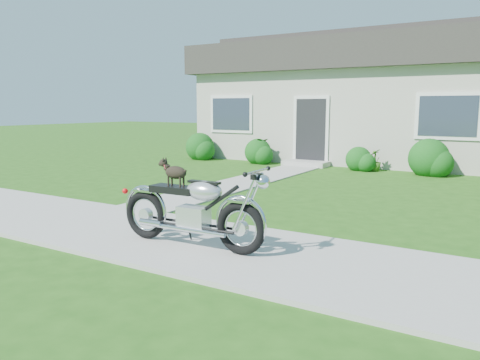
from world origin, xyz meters
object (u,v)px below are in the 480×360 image
Objects in this scene: potted_plant_left at (257,151)px; potted_plant_right at (375,160)px; house at (384,98)px; motorcycle_with_dog at (193,209)px.

potted_plant_left reaches higher than potted_plant_right.
house is at bearing 101.41° from potted_plant_right.
house is 3.96m from potted_plant_right.
potted_plant_right is at bearing -78.59° from house.
motorcycle_with_dog is (3.95, -8.80, 0.13)m from potted_plant_left.
house is 19.55× the size of potted_plant_right.
potted_plant_right is 8.80m from motorcycle_with_dog.
motorcycle_with_dog is at bearing -65.84° from potted_plant_left.
motorcycle_with_dog is (0.73, -12.24, -1.62)m from house.
house is 5.03m from potted_plant_left.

